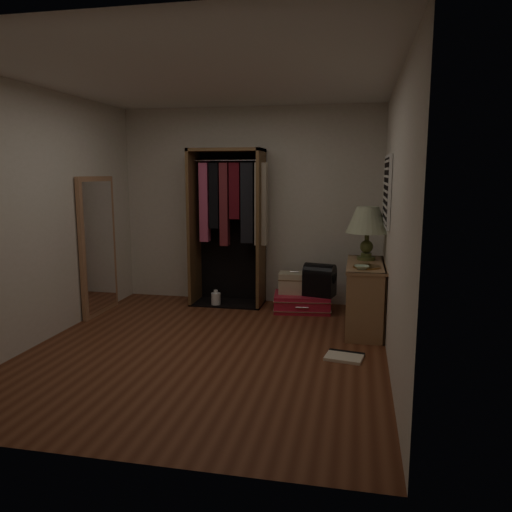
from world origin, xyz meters
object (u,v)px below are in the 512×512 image
pink_suitcase (302,302)px  black_bag (320,279)px  floor_mirror (98,246)px  open_wardrobe (231,214)px  white_jug (216,299)px  table_lamp (367,221)px  console_bookshelf (365,294)px  train_case (294,283)px

pink_suitcase → black_bag: black_bag is taller
floor_mirror → pink_suitcase: bearing=13.7°
open_wardrobe → pink_suitcase: size_ratio=2.64×
black_bag → white_jug: bearing=-168.0°
pink_suitcase → table_lamp: table_lamp is taller
open_wardrobe → floor_mirror: 1.72m
console_bookshelf → train_case: 1.05m
pink_suitcase → train_case: 0.27m
open_wardrobe → train_case: (0.86, -0.14, -0.85)m
console_bookshelf → open_wardrobe: size_ratio=0.55×
pink_suitcase → white_jug: pink_suitcase is taller
black_bag → open_wardrobe: bearing=-176.2°
floor_mirror → white_jug: 1.64m
console_bookshelf → black_bag: console_bookshelf is taller
console_bookshelf → pink_suitcase: size_ratio=1.44×
table_lamp → train_case: bearing=156.6°
console_bookshelf → floor_mirror: size_ratio=0.66×
black_bag → train_case: bearing=-178.2°
console_bookshelf → open_wardrobe: bearing=157.5°
open_wardrobe → train_case: 1.22m
open_wardrobe → pink_suitcase: 1.47m
floor_mirror → black_bag: floor_mirror is taller
floor_mirror → train_case: bearing=14.9°
console_bookshelf → floor_mirror: 3.27m
pink_suitcase → train_case: bearing=157.7°
open_wardrobe → train_case: open_wardrobe is taller
black_bag → table_lamp: bearing=-15.8°
table_lamp → white_jug: (-1.92, 0.35, -1.11)m
console_bookshelf → table_lamp: size_ratio=1.82×
white_jug → train_case: bearing=1.6°
train_case → black_bag: black_bag is taller
floor_mirror → train_case: size_ratio=4.17×
open_wardrobe → black_bag: bearing=-9.9°
console_bookshelf → open_wardrobe: 2.05m
black_bag → white_jug: (-1.36, 0.04, -0.34)m
pink_suitcase → white_jug: (-1.14, 0.00, -0.02)m
open_wardrobe → floor_mirror: size_ratio=1.21×
open_wardrobe → pink_suitcase: open_wardrobe is taller
train_case → table_lamp: table_lamp is taller
console_bookshelf → table_lamp: 0.83m
open_wardrobe → black_bag: size_ratio=4.85×
train_case → floor_mirror: bearing=-168.3°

